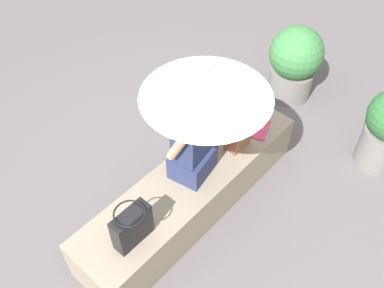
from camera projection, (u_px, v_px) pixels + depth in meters
ground_plane at (192, 206)px, 3.77m from camera, size 14.00×14.00×0.00m
stone_bench at (192, 191)px, 3.61m from camera, size 2.23×0.55×0.44m
person_seated at (192, 138)px, 3.20m from camera, size 0.50×0.34×0.90m
parasol at (206, 84)px, 2.82m from camera, size 0.94×0.94×1.05m
handbag_black at (238, 136)px, 3.58m from camera, size 0.21×0.16×0.26m
tote_bag_canvas at (132, 226)px, 2.94m from camera, size 0.30×0.22×0.33m
magazine at (257, 128)px, 3.82m from camera, size 0.33×0.29×0.01m
planter_near at (295, 61)px, 4.51m from camera, size 0.57×0.57×0.84m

